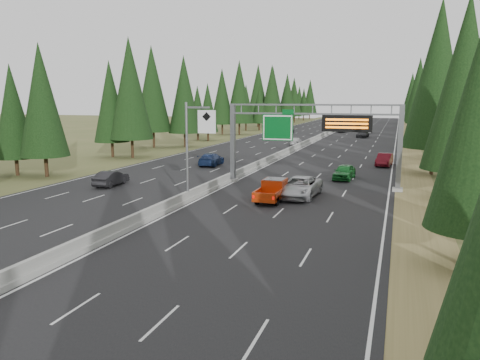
{
  "coord_description": "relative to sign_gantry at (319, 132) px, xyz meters",
  "views": [
    {
      "loc": [
        16.08,
        -8.99,
        8.31
      ],
      "look_at": [
        6.21,
        20.0,
        3.01
      ],
      "focal_mm": 35.0,
      "sensor_mm": 36.0,
      "label": 1
    }
  ],
  "objects": [
    {
      "name": "tree_row_left",
      "position": [
        -31.09,
        33.46,
        4.34
      ],
      "size": [
        12.09,
        239.91,
        18.89
      ],
      "color": "black",
      "rests_on": "ground"
    },
    {
      "name": "shoulder_right",
      "position": [
        8.88,
        45.12,
        -5.24
      ],
      "size": [
        3.6,
        260.0,
        0.06
      ],
      "primitive_type": "cube",
      "color": "olive",
      "rests_on": "ground"
    },
    {
      "name": "car_onc_blue",
      "position": [
        -15.09,
        10.22,
        -4.41
      ],
      "size": [
        2.64,
        5.55,
        1.56
      ],
      "primitive_type": "imported",
      "rotation": [
        0.0,
        0.0,
        3.23
      ],
      "color": "navy",
      "rests_on": "road"
    },
    {
      "name": "silver_minivan",
      "position": [
        -0.62,
        -5.19,
        -4.33
      ],
      "size": [
        3.23,
        6.32,
        1.71
      ],
      "primitive_type": "imported",
      "rotation": [
        0.0,
        0.0,
        -0.06
      ],
      "color": "#B3B4B8",
      "rests_on": "road"
    },
    {
      "name": "hov_sign_pole",
      "position": [
        -8.33,
        -9.92,
        -0.54
      ],
      "size": [
        2.8,
        0.5,
        8.0
      ],
      "color": "slate",
      "rests_on": "road"
    },
    {
      "name": "car_ahead_dkgrey",
      "position": [
        -0.38,
        61.31,
        -4.41
      ],
      "size": [
        2.63,
        5.52,
        1.55
      ],
      "primitive_type": "imported",
      "rotation": [
        0.0,
        0.0,
        -0.09
      ],
      "color": "black",
      "rests_on": "road"
    },
    {
      "name": "car_ahead_white",
      "position": [
        -0.67,
        74.85,
        -4.42
      ],
      "size": [
        2.87,
        5.67,
        1.54
      ],
      "primitive_type": "imported",
      "rotation": [
        0.0,
        0.0,
        0.06
      ],
      "color": "silver",
      "rests_on": "road"
    },
    {
      "name": "tree_row_right",
      "position": [
        13.0,
        31.53,
        4.39
      ],
      "size": [
        11.54,
        244.16,
        18.97
      ],
      "color": "black",
      "rests_on": "ground"
    },
    {
      "name": "sign_gantry",
      "position": [
        0.0,
        0.0,
        0.0
      ],
      "size": [
        16.75,
        0.98,
        7.8
      ],
      "color": "slate",
      "rests_on": "road"
    },
    {
      "name": "car_onc_near",
      "position": [
        -18.92,
        -5.86,
        -4.46
      ],
      "size": [
        1.8,
        4.5,
        1.46
      ],
      "primitive_type": "imported",
      "rotation": [
        0.0,
        0.0,
        3.2
      ],
      "color": "black",
      "rests_on": "road"
    },
    {
      "name": "car_ahead_green",
      "position": [
        1.96,
        5.12,
        -4.41
      ],
      "size": [
        2.21,
        4.69,
        1.55
      ],
      "primitive_type": "imported",
      "rotation": [
        0.0,
        0.0,
        -0.09
      ],
      "color": "#176525",
      "rests_on": "road"
    },
    {
      "name": "car_onc_far",
      "position": [
        -18.71,
        67.77,
        -4.48
      ],
      "size": [
        2.79,
        5.3,
        1.42
      ],
      "primitive_type": "imported",
      "rotation": [
        0.0,
        0.0,
        3.06
      ],
      "color": "black",
      "rests_on": "road"
    },
    {
      "name": "red_pickup",
      "position": [
        -2.46,
        -7.05,
        -4.25
      ],
      "size": [
        1.87,
        5.23,
        1.7
      ],
      "color": "black",
      "rests_on": "road"
    },
    {
      "name": "car_ahead_far",
      "position": [
        -6.49,
        76.35,
        -4.42
      ],
      "size": [
        2.16,
        4.66,
        1.55
      ],
      "primitive_type": "imported",
      "rotation": [
        0.0,
        0.0,
        -0.08
      ],
      "color": "black",
      "rests_on": "road"
    },
    {
      "name": "median_barrier",
      "position": [
        -8.92,
        45.12,
        -4.85
      ],
      "size": [
        0.7,
        260.0,
        0.85
      ],
      "color": "gray",
      "rests_on": "road"
    },
    {
      "name": "car_onc_white",
      "position": [
        -10.42,
        39.11,
        -4.43
      ],
      "size": [
        2.16,
        4.57,
        1.51
      ],
      "primitive_type": "imported",
      "rotation": [
        0.0,
        0.0,
        3.23
      ],
      "color": "silver",
      "rests_on": "road"
    },
    {
      "name": "car_ahead_dkred",
      "position": [
        5.58,
        16.76,
        -4.41
      ],
      "size": [
        2.12,
        4.88,
        1.56
      ],
      "primitive_type": "imported",
      "rotation": [
        0.0,
        0.0,
        -0.1
      ],
      "color": "#550C14",
      "rests_on": "road"
    },
    {
      "name": "road",
      "position": [
        -8.92,
        45.12,
        -5.23
      ],
      "size": [
        32.0,
        260.0,
        0.08
      ],
      "primitive_type": "cube",
      "color": "black",
      "rests_on": "ground"
    },
    {
      "name": "shoulder_left",
      "position": [
        -26.72,
        45.12,
        -5.24
      ],
      "size": [
        3.6,
        260.0,
        0.06
      ],
      "primitive_type": "cube",
      "color": "#4C5728",
      "rests_on": "ground"
    }
  ]
}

